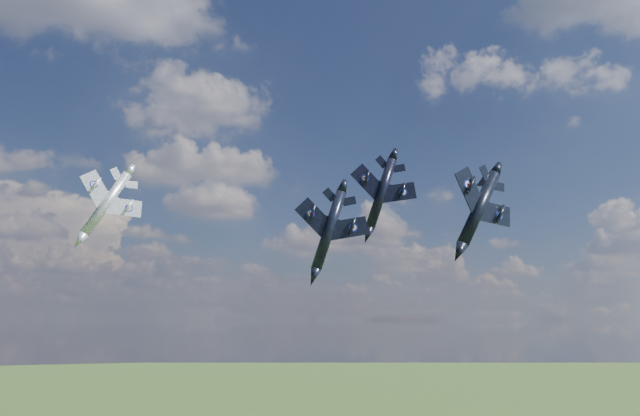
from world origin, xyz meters
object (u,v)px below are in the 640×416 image
object	(u,v)px
jet_right_navy	(479,208)
jet_lead_navy	(329,230)
jet_high_navy	(381,193)
jet_left_silver	(106,204)

from	to	relation	value
jet_right_navy	jet_lead_navy	bearing A→B (deg)	122.96
jet_high_navy	jet_right_navy	bearing A→B (deg)	-74.14
jet_high_navy	jet_left_silver	xyz separation A→B (m)	(-40.97, 2.61, -3.75)
jet_right_navy	jet_left_silver	size ratio (longest dim) A/B	1.04
jet_lead_navy	jet_high_navy	bearing A→B (deg)	58.64
jet_right_navy	jet_high_navy	size ratio (longest dim) A/B	0.92
jet_lead_navy	jet_high_navy	xyz separation A→B (m)	(13.01, 11.21, 7.97)
jet_left_silver	jet_lead_navy	bearing A→B (deg)	-36.22
jet_lead_navy	jet_left_silver	bearing A→B (deg)	171.58
jet_high_navy	jet_left_silver	distance (m)	41.22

